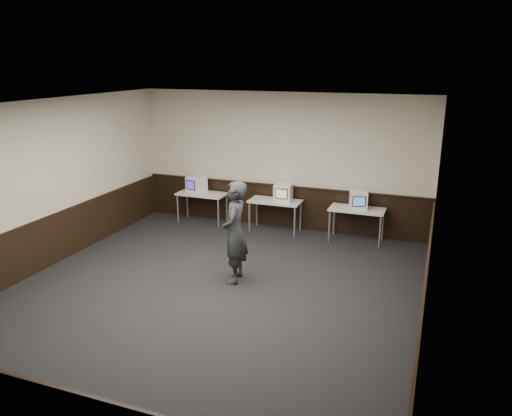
% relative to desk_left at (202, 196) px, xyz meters
% --- Properties ---
extents(floor, '(8.00, 8.00, 0.00)m').
position_rel_desk_left_xyz_m(floor, '(1.90, -3.60, -0.68)').
color(floor, black).
rests_on(floor, ground).
extents(ceiling, '(8.00, 8.00, 0.00)m').
position_rel_desk_left_xyz_m(ceiling, '(1.90, -3.60, 2.52)').
color(ceiling, white).
rests_on(ceiling, back_wall).
extents(back_wall, '(7.00, 0.00, 7.00)m').
position_rel_desk_left_xyz_m(back_wall, '(1.90, 0.40, 0.92)').
color(back_wall, beige).
rests_on(back_wall, ground).
extents(front_wall, '(7.00, 0.00, 7.00)m').
position_rel_desk_left_xyz_m(front_wall, '(1.90, -7.60, 0.92)').
color(front_wall, beige).
rests_on(front_wall, ground).
extents(left_wall, '(0.00, 8.00, 8.00)m').
position_rel_desk_left_xyz_m(left_wall, '(-1.60, -3.60, 0.92)').
color(left_wall, beige).
rests_on(left_wall, ground).
extents(right_wall, '(0.00, 8.00, 8.00)m').
position_rel_desk_left_xyz_m(right_wall, '(5.40, -3.60, 0.92)').
color(right_wall, beige).
rests_on(right_wall, ground).
extents(wainscot_back, '(6.98, 0.04, 1.00)m').
position_rel_desk_left_xyz_m(wainscot_back, '(1.90, 0.38, -0.18)').
color(wainscot_back, black).
rests_on(wainscot_back, back_wall).
extents(wainscot_left, '(0.04, 7.98, 1.00)m').
position_rel_desk_left_xyz_m(wainscot_left, '(-1.58, -3.60, -0.18)').
color(wainscot_left, black).
rests_on(wainscot_left, left_wall).
extents(wainscot_right, '(0.04, 7.98, 1.00)m').
position_rel_desk_left_xyz_m(wainscot_right, '(5.38, -3.60, -0.18)').
color(wainscot_right, black).
rests_on(wainscot_right, right_wall).
extents(wainscot_rail, '(6.98, 0.06, 0.04)m').
position_rel_desk_left_xyz_m(wainscot_rail, '(1.90, 0.36, 0.34)').
color(wainscot_rail, black).
rests_on(wainscot_rail, wainscot_back).
extents(desk_left, '(1.20, 0.60, 0.75)m').
position_rel_desk_left_xyz_m(desk_left, '(0.00, 0.00, 0.00)').
color(desk_left, silver).
rests_on(desk_left, ground).
extents(desk_center, '(1.20, 0.60, 0.75)m').
position_rel_desk_left_xyz_m(desk_center, '(1.90, 0.00, 0.00)').
color(desk_center, silver).
rests_on(desk_center, ground).
extents(desk_right, '(1.20, 0.60, 0.75)m').
position_rel_desk_left_xyz_m(desk_right, '(3.80, 0.00, 0.00)').
color(desk_right, silver).
rests_on(desk_right, ground).
extents(emac_left, '(0.49, 0.50, 0.39)m').
position_rel_desk_left_xyz_m(emac_left, '(-0.16, 0.04, 0.27)').
color(emac_left, white).
rests_on(emac_left, desk_left).
extents(emac_center, '(0.44, 0.46, 0.39)m').
position_rel_desk_left_xyz_m(emac_center, '(2.08, 0.04, 0.27)').
color(emac_center, white).
rests_on(emac_center, desk_center).
extents(emac_right, '(0.47, 0.48, 0.38)m').
position_rel_desk_left_xyz_m(emac_right, '(3.81, 0.03, 0.26)').
color(emac_right, white).
rests_on(emac_right, desk_right).
extents(person, '(0.57, 0.75, 1.87)m').
position_rel_desk_left_xyz_m(person, '(2.10, -2.88, 0.25)').
color(person, '#27292D').
rests_on(person, ground).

